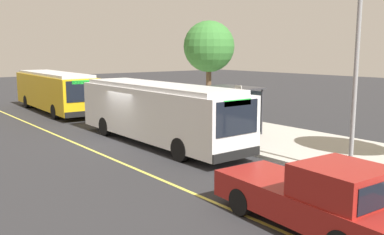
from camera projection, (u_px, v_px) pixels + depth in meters
ground_plane at (126, 141)px, 21.26m from camera, size 120.00×120.00×0.00m
sidewalk_curb at (215, 127)px, 24.91m from camera, size 44.00×6.40×0.15m
lane_stripe_center at (85, 147)px, 19.92m from camera, size 36.00×0.14×0.01m
transit_bus_main at (157, 111)px, 20.51m from camera, size 11.29×2.64×2.95m
transit_bus_second at (54, 90)px, 31.43m from camera, size 11.74×3.06×2.95m
pickup_truck at (317, 198)px, 10.55m from camera, size 5.52×2.34×1.85m
bus_shelter at (236, 99)px, 22.88m from camera, size 2.90×1.60×2.48m
waiting_bench at (235, 122)px, 23.08m from camera, size 1.60×0.48×0.95m
route_sign_post at (238, 106)px, 19.81m from camera, size 0.44×0.08×2.80m
pedestrian_commuter at (246, 125)px, 19.59m from camera, size 0.24×0.40×1.69m
street_tree_near_shelter at (209, 47)px, 28.27m from camera, size 3.45×3.45×6.40m
utility_pole at (355, 85)px, 14.70m from camera, size 0.16×0.16×6.40m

